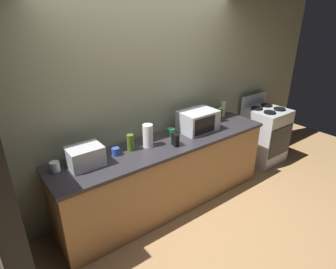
# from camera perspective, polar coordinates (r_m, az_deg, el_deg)

# --- Properties ---
(ground_plane) EXTENTS (8.00, 8.00, 0.00)m
(ground_plane) POSITION_cam_1_polar(r_m,az_deg,el_deg) (3.58, 4.04, -16.94)
(ground_plane) COLOR #A87F51
(back_wall) EXTENTS (6.40, 0.10, 2.70)m
(back_wall) POSITION_cam_1_polar(r_m,az_deg,el_deg) (3.49, -4.09, 7.44)
(back_wall) COLOR gray
(back_wall) RESTS_ON ground_plane
(counter_run) EXTENTS (2.84, 0.64, 0.90)m
(counter_run) POSITION_cam_1_polar(r_m,az_deg,el_deg) (3.56, 0.00, -8.09)
(counter_run) COLOR #B27F4C
(counter_run) RESTS_ON ground_plane
(stove_range) EXTENTS (0.60, 0.61, 1.08)m
(stove_range) POSITION_cam_1_polar(r_m,az_deg,el_deg) (4.89, 19.04, -0.01)
(stove_range) COLOR #B7BABF
(stove_range) RESTS_ON ground_plane
(microwave) EXTENTS (0.48, 0.35, 0.27)m
(microwave) POSITION_cam_1_polar(r_m,az_deg,el_deg) (3.63, 6.14, 2.78)
(microwave) COLOR #B7BABF
(microwave) RESTS_ON counter_run
(toaster_oven) EXTENTS (0.34, 0.26, 0.21)m
(toaster_oven) POSITION_cam_1_polar(r_m,az_deg,el_deg) (2.92, -16.53, -4.32)
(toaster_oven) COLOR #B7BABF
(toaster_oven) RESTS_ON counter_run
(paper_towel_roll) EXTENTS (0.12, 0.12, 0.27)m
(paper_towel_roll) POSITION_cam_1_polar(r_m,az_deg,el_deg) (3.19, -4.14, -0.24)
(paper_towel_roll) COLOR white
(paper_towel_roll) RESTS_ON counter_run
(cordless_phone) EXTENTS (0.07, 0.12, 0.15)m
(cordless_phone) POSITION_cam_1_polar(r_m,az_deg,el_deg) (3.23, 1.50, -1.06)
(cordless_phone) COLOR black
(cordless_phone) RESTS_ON counter_run
(bottle_hand_soap) EXTENTS (0.07, 0.07, 0.22)m
(bottle_hand_soap) POSITION_cam_1_polar(r_m,az_deg,el_deg) (4.22, 11.17, 5.13)
(bottle_hand_soap) COLOR beige
(bottle_hand_soap) RESTS_ON counter_run
(bottle_olive_oil) EXTENTS (0.08, 0.08, 0.19)m
(bottle_olive_oil) POSITION_cam_1_polar(r_m,az_deg,el_deg) (3.14, -7.68, -1.65)
(bottle_olive_oil) COLOR #4C6B19
(bottle_olive_oil) RESTS_ON counter_run
(bottle_wine) EXTENTS (0.06, 0.06, 0.20)m
(bottle_wine) POSITION_cam_1_polar(r_m,az_deg,el_deg) (3.99, 10.59, 3.94)
(bottle_wine) COLOR #1E3F19
(bottle_wine) RESTS_ON counter_run
(mug_blue) EXTENTS (0.09, 0.09, 0.09)m
(mug_blue) POSITION_cam_1_polar(r_m,az_deg,el_deg) (3.08, -10.62, -3.44)
(mug_blue) COLOR #2D4CB2
(mug_blue) RESTS_ON counter_run
(mug_white) EXTENTS (0.09, 0.09, 0.10)m
(mug_white) POSITION_cam_1_polar(r_m,az_deg,el_deg) (2.95, -22.10, -6.08)
(mug_white) COLOR white
(mug_white) RESTS_ON counter_run
(mug_green) EXTENTS (0.09, 0.09, 0.09)m
(mug_green) POSITION_cam_1_polar(r_m,az_deg,el_deg) (3.51, 0.59, 0.55)
(mug_green) COLOR #2D8C47
(mug_green) RESTS_ON counter_run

